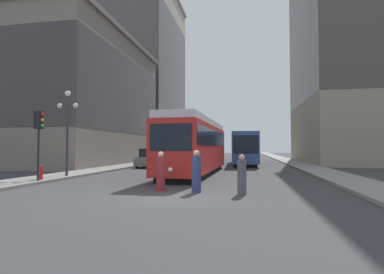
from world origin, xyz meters
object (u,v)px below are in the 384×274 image
Objects in this scene: streetcar at (196,145)px; pedestrian_crossing_far at (161,173)px; parked_car_left_near at (183,155)px; lamp_post_left_near at (67,120)px; pedestrian_crossing_near at (196,173)px; traffic_light_near_left at (39,127)px; transit_bus at (244,147)px; pedestrian_on_sidewalk at (242,176)px; parked_car_left_mid at (150,158)px; fire_hydrant at (40,173)px; lamp_post_left_far at (156,130)px.

streetcar reaches higher than pedestrian_crossing_far.
lamp_post_left_near is (-1.90, -26.36, 2.85)m from parked_car_left_near.
pedestrian_crossing_near is at bearing -26.58° from lamp_post_left_near.
traffic_light_near_left reaches higher than pedestrian_crossing_far.
streetcar is 8.83m from lamp_post_left_near.
transit_bus is (3.28, 12.68, -0.15)m from streetcar.
pedestrian_on_sidewalk is (0.10, -21.62, -1.18)m from transit_bus.
lamp_post_left_near reaches higher than parked_car_left_mid.
fire_hydrant is (-10.92, -19.26, -1.42)m from transit_bus.
parked_car_left_mid is at bearing -149.14° from transit_bus.
parked_car_left_near is at bearing 75.28° from lamp_post_left_far.
lamp_post_left_far reaches higher than lamp_post_left_near.
transit_bus is 13.13m from parked_car_left_near.
fire_hydrant is (-0.03, -2.41, -3.17)m from lamp_post_left_near.
fire_hydrant is (-7.46, 1.97, -0.29)m from pedestrian_crossing_far.
traffic_light_near_left is (-1.68, -29.27, 2.17)m from parked_car_left_near.
pedestrian_on_sidewalk is at bearing -75.31° from parked_car_left_near.
pedestrian_crossing_far is at bearing -30.53° from lamp_post_left_near.
fire_hydrant is at bearing -121.69° from transit_bus.
fire_hydrant is at bearing -95.44° from parked_car_left_near.
lamp_post_left_near reaches higher than traffic_light_near_left.
fire_hydrant is (-9.10, 2.13, -0.32)m from pedestrian_crossing_near.
lamp_post_left_near is at bearing -95.71° from parked_car_left_near.
pedestrian_crossing_near is at bearing 101.57° from pedestrian_on_sidewalk.
pedestrian_crossing_far is at bearing -14.80° from fire_hydrant.
lamp_post_left_near is at bearing 85.13° from pedestrian_on_sidewalk.
parked_car_left_near is at bearing 14.75° from pedestrian_crossing_far.
fire_hydrant is at bearing 79.75° from pedestrian_crossing_far.
parked_car_left_mid reaches higher than pedestrian_crossing_far.
parked_car_left_near is 0.89× the size of lamp_post_left_near.
parked_car_left_mid is 2.57× the size of pedestrian_crossing_far.
traffic_light_near_left is at bearing -134.39° from streetcar.
streetcar is at bearing 40.73° from fire_hydrant.
lamp_post_left_near reaches higher than pedestrian_crossing_far.
streetcar reaches higher than fire_hydrant.
parked_car_left_near is at bearing 89.35° from parked_car_left_mid.
parked_car_left_mid is at bearing 80.22° from lamp_post_left_near.
fire_hydrant is (-0.25, 0.51, -2.49)m from traffic_light_near_left.
streetcar is 10.29m from traffic_light_near_left.
pedestrian_crossing_near is at bearing -90.90° from pedestrian_crossing_far.
lamp_post_left_near is at bearing 64.03° from pedestrian_crossing_far.
traffic_light_near_left is at bearing -89.43° from lamp_post_left_far.
parked_car_left_near is 31.71m from pedestrian_crossing_near.
pedestrian_crossing_far is at bearing -101.40° from transit_bus.
parked_car_left_near is 1.08× the size of parked_car_left_mid.
streetcar is at bearing -50.80° from parked_car_left_mid.
pedestrian_crossing_near is 1.04× the size of pedestrian_crossing_far.
fire_hydrant is (-7.65, -6.58, -1.58)m from streetcar.
pedestrian_on_sidewalk is at bearing -123.10° from pedestrian_crossing_near.
fire_hydrant is at bearing -90.09° from lamp_post_left_far.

